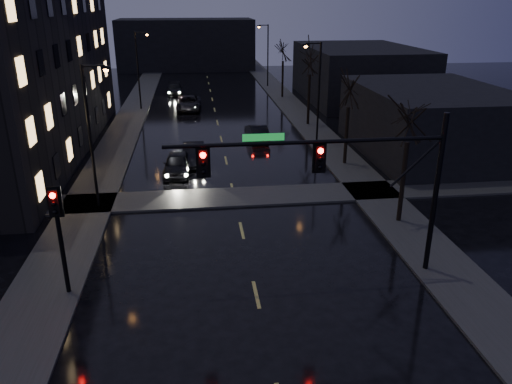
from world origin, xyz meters
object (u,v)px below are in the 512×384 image
object	(u,v)px
oncoming_car_c	(189,103)
oncoming_car_d	(175,89)
oncoming_car_a	(177,164)
lead_car	(257,132)
oncoming_car_b	(194,154)

from	to	relation	value
oncoming_car_c	oncoming_car_d	distance (m)	9.57
oncoming_car_c	oncoming_car_d	bearing A→B (deg)	102.50
oncoming_car_a	lead_car	xyz separation A→B (m)	(6.42, 7.85, -0.05)
oncoming_car_d	oncoming_car_a	bearing A→B (deg)	-90.36
oncoming_car_b	oncoming_car_c	world-z (taller)	oncoming_car_c
oncoming_car_b	oncoming_car_c	distance (m)	18.67
oncoming_car_a	oncoming_car_d	world-z (taller)	oncoming_car_a
oncoming_car_a	lead_car	distance (m)	10.14
oncoming_car_a	oncoming_car_b	distance (m)	2.45
oncoming_car_d	lead_car	world-z (taller)	lead_car
oncoming_car_a	oncoming_car_c	bearing A→B (deg)	91.62
lead_car	oncoming_car_c	bearing A→B (deg)	-70.68
oncoming_car_d	oncoming_car_c	bearing A→B (deg)	-81.84
oncoming_car_b	oncoming_car_a	bearing A→B (deg)	-117.62
oncoming_car_b	oncoming_car_d	size ratio (longest dim) A/B	0.96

